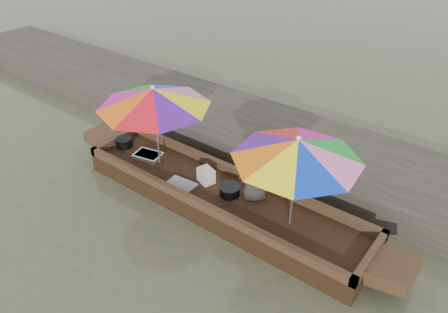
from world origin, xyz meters
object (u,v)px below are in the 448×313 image
Objects in this scene: cooking_pot at (124,142)px; umbrella_stern at (294,183)px; tray_scallop at (181,186)px; umbrella_bow at (156,126)px; vendor at (255,171)px; boat_hull at (220,199)px; charcoal_grill at (230,191)px; supply_bag at (206,175)px; tray_crayfish at (148,156)px.

umbrella_stern reaches higher than cooking_pot.
umbrella_bow is at bearing 158.53° from tray_scallop.
umbrella_bow and umbrella_stern have the same top height.
tray_scallop is 0.48× the size of vendor.
boat_hull is 5.01× the size of vendor.
umbrella_stern is (1.17, -0.02, 0.70)m from charcoal_grill.
cooking_pot is at bearing 179.78° from umbrella_stern.
charcoal_grill is 0.32× the size of vendor.
cooking_pot is at bearing 179.16° from umbrella_bow.
umbrella_stern reaches higher than supply_bag.
vendor is at bearing 26.16° from charcoal_grill.
tray_crayfish is at bearing -179.04° from charcoal_grill.
boat_hull is at bearing -0.34° from cooking_pot.
tray_scallop is 1.15m from umbrella_bow.
charcoal_grill is at bearing 7.03° from boat_hull.
vendor is at bearing 8.09° from supply_bag.
supply_bag is 0.14× the size of umbrella_bow.
vendor reaches higher than tray_crayfish.
supply_bag is at bearing 177.59° from umbrella_stern.
charcoal_grill reaches higher than tray_scallop.
charcoal_grill is at bearing -5.19° from supply_bag.
vendor is at bearing 5.84° from umbrella_bow.
tray_scallop is 2.12m from umbrella_stern.
tray_scallop is 1.50× the size of charcoal_grill.
tray_scallop is 1.37m from vendor.
umbrella_stern reaches higher than charcoal_grill.
supply_bag is at bearing 174.81° from charcoal_grill.
cooking_pot is 1.84m from tray_scallop.
charcoal_grill reaches higher than boat_hull.
cooking_pot is at bearing -35.99° from vendor.
umbrella_stern reaches higher than boat_hull.
vendor is at bearing 5.34° from tray_crayfish.
umbrella_bow is 2.78m from umbrella_stern.
cooking_pot is 0.18× the size of umbrella_stern.
cooking_pot is 2.60m from charcoal_grill.
boat_hull is 2.68× the size of umbrella_bow.
supply_bag is at bearing 3.89° from umbrella_bow.
supply_bag is 1.25m from umbrella_bow.
umbrella_bow reaches higher than cooking_pot.
supply_bag is at bearing 168.94° from boat_hull.
tray_crayfish is 2.34m from vendor.
supply_bag is 1.01m from vendor.
cooking_pot is 0.69m from tray_crayfish.
umbrella_stern is (3.08, 0.01, 0.73)m from tray_crayfish.
boat_hull is 19.06× the size of supply_bag.
vendor is 0.57× the size of umbrella_stern.
charcoal_grill is at bearing 178.91° from umbrella_stern.
tray_crayfish is (0.69, -0.02, -0.04)m from cooking_pot.
tray_scallop is at bearing -15.67° from tray_crayfish.
supply_bag is at bearing 58.13° from tray_scallop.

